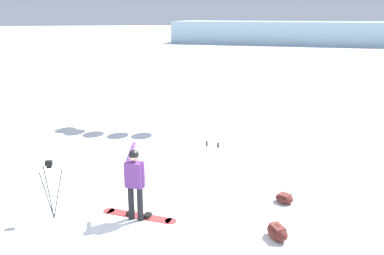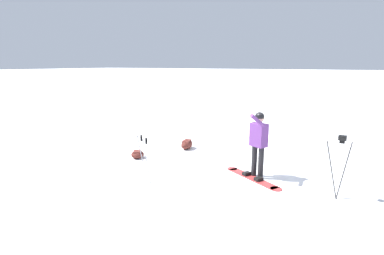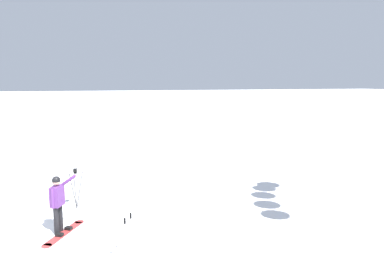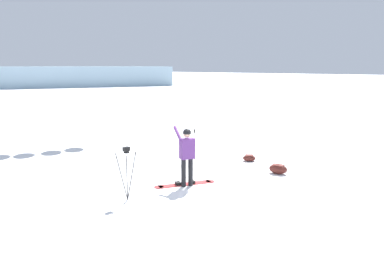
{
  "view_description": "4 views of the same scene",
  "coord_description": "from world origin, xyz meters",
  "px_view_note": "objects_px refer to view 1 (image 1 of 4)",
  "views": [
    {
      "loc": [
        8.47,
        -0.87,
        4.62
      ],
      "look_at": [
        -1.79,
        0.97,
        1.74
      ],
      "focal_mm": 38.98,
      "sensor_mm": 36.0,
      "label": 1
    },
    {
      "loc": [
        -7.53,
        -2.69,
        2.87
      ],
      "look_at": [
        -1.27,
        0.8,
        1.34
      ],
      "focal_mm": 28.03,
      "sensor_mm": 36.0,
      "label": 2
    },
    {
      "loc": [
        -1.5,
        9.48,
        4.4
      ],
      "look_at": [
        -3.76,
        1.61,
        3.27
      ],
      "focal_mm": 31.67,
      "sensor_mm": 36.0,
      "label": 3
    },
    {
      "loc": [
        6.78,
        -8.64,
        3.47
      ],
      "look_at": [
        -1.41,
        0.85,
        1.44
      ],
      "focal_mm": 35.85,
      "sensor_mm": 36.0,
      "label": 4
    }
  ],
  "objects_px": {
    "snowboarder": "(135,177)",
    "ski_poles": "(212,156)",
    "camera_tripod": "(50,178)",
    "snowboard": "(139,215)",
    "gear_bag_large": "(284,198)",
    "gear_bag_small": "(277,232)"
  },
  "relations": [
    {
      "from": "snowboarder",
      "to": "camera_tripod",
      "type": "height_order",
      "value": "snowboarder"
    },
    {
      "from": "snowboard",
      "to": "ski_poles",
      "type": "bearing_deg",
      "value": 127.85
    },
    {
      "from": "snowboarder",
      "to": "camera_tripod",
      "type": "xyz_separation_m",
      "value": [
        -0.4,
        -1.89,
        -0.03
      ]
    },
    {
      "from": "ski_poles",
      "to": "gear_bag_large",
      "type": "bearing_deg",
      "value": 44.04
    },
    {
      "from": "gear_bag_small",
      "to": "ski_poles",
      "type": "distance_m",
      "value": 3.32
    },
    {
      "from": "snowboard",
      "to": "ski_poles",
      "type": "relative_size",
      "value": 1.4
    },
    {
      "from": "ski_poles",
      "to": "camera_tripod",
      "type": "bearing_deg",
      "value": -71.18
    },
    {
      "from": "snowboard",
      "to": "camera_tripod",
      "type": "xyz_separation_m",
      "value": [
        -0.26,
        -1.96,
        0.98
      ]
    },
    {
      "from": "snowboarder",
      "to": "ski_poles",
      "type": "height_order",
      "value": "snowboarder"
    },
    {
      "from": "gear_bag_large",
      "to": "camera_tripod",
      "type": "relative_size",
      "value": 0.43
    },
    {
      "from": "gear_bag_small",
      "to": "ski_poles",
      "type": "bearing_deg",
      "value": -167.82
    },
    {
      "from": "snowboard",
      "to": "ski_poles",
      "type": "xyz_separation_m",
      "value": [
        -1.66,
        2.13,
        0.77
      ]
    },
    {
      "from": "snowboarder",
      "to": "snowboard",
      "type": "relative_size",
      "value": 1.03
    },
    {
      "from": "camera_tripod",
      "to": "gear_bag_small",
      "type": "relative_size",
      "value": 2.19
    },
    {
      "from": "gear_bag_large",
      "to": "snowboard",
      "type": "bearing_deg",
      "value": -88.56
    },
    {
      "from": "gear_bag_large",
      "to": "ski_poles",
      "type": "height_order",
      "value": "ski_poles"
    },
    {
      "from": "camera_tripod",
      "to": "ski_poles",
      "type": "relative_size",
      "value": 1.19
    },
    {
      "from": "snowboarder",
      "to": "snowboard",
      "type": "height_order",
      "value": "snowboarder"
    },
    {
      "from": "snowboarder",
      "to": "ski_poles",
      "type": "xyz_separation_m",
      "value": [
        -1.79,
        2.2,
        -0.25
      ]
    },
    {
      "from": "gear_bag_large",
      "to": "ski_poles",
      "type": "xyz_separation_m",
      "value": [
        -1.57,
        -1.51,
        0.67
      ]
    },
    {
      "from": "snowboarder",
      "to": "snowboard",
      "type": "xyz_separation_m",
      "value": [
        -0.14,
        0.07,
        -1.02
      ]
    },
    {
      "from": "camera_tripod",
      "to": "ski_poles",
      "type": "bearing_deg",
      "value": 108.82
    }
  ]
}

